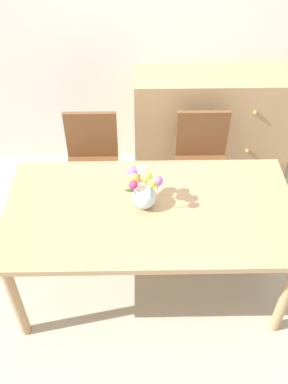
# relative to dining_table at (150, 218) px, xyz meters

# --- Properties ---
(ground_plane) EXTENTS (12.00, 12.00, 0.00)m
(ground_plane) POSITION_rel_dining_table_xyz_m (0.00, 0.00, -0.69)
(ground_plane) COLOR #B7AD99
(back_wall) EXTENTS (7.00, 0.10, 2.80)m
(back_wall) POSITION_rel_dining_table_xyz_m (0.00, 1.60, 0.71)
(back_wall) COLOR silver
(back_wall) RESTS_ON ground_plane
(dining_table) EXTENTS (1.87, 0.97, 0.78)m
(dining_table) POSITION_rel_dining_table_xyz_m (0.00, 0.00, 0.00)
(dining_table) COLOR tan
(dining_table) RESTS_ON ground_plane
(chair_left) EXTENTS (0.42, 0.42, 0.90)m
(chair_left) POSITION_rel_dining_table_xyz_m (-0.45, 0.83, -0.17)
(chair_left) COLOR brown
(chair_left) RESTS_ON ground_plane
(chair_right) EXTENTS (0.42, 0.42, 0.90)m
(chair_right) POSITION_rel_dining_table_xyz_m (0.45, 0.83, -0.17)
(chair_right) COLOR brown
(chair_right) RESTS_ON ground_plane
(dresser) EXTENTS (1.40, 0.47, 1.00)m
(dresser) POSITION_rel_dining_table_xyz_m (0.60, 1.33, -0.19)
(dresser) COLOR tan
(dresser) RESTS_ON ground_plane
(flower_vase) EXTENTS (0.24, 0.21, 0.27)m
(flower_vase) POSITION_rel_dining_table_xyz_m (-0.04, 0.04, 0.21)
(flower_vase) COLOR silver
(flower_vase) RESTS_ON dining_table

